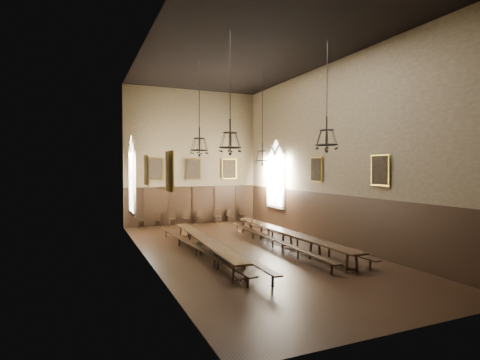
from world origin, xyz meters
TOP-DOWN VIEW (x-y plane):
  - floor at (0.00, 0.00)m, footprint 9.00×18.00m
  - ceiling at (0.00, 0.00)m, footprint 9.00×18.00m
  - wall_back at (0.00, 9.01)m, footprint 9.00×0.02m
  - wall_front at (0.00, -9.01)m, footprint 9.00×0.02m
  - wall_left at (-4.51, 0.00)m, footprint 0.02×18.00m
  - wall_right at (4.51, 0.00)m, footprint 0.02×18.00m
  - wainscot_panelling at (0.00, 0.00)m, footprint 9.00×18.00m
  - table_left at (-2.04, 0.04)m, footprint 1.02×9.21m
  - table_right at (1.98, -0.09)m, footprint 0.78×10.07m
  - bench_left_outer at (-2.47, 0.00)m, footprint 0.92×10.30m
  - bench_left_inner at (-1.35, -0.10)m, footprint 0.45×10.54m
  - bench_right_inner at (1.36, 0.18)m, footprint 0.68×10.30m
  - bench_right_outer at (2.58, -0.07)m, footprint 0.86×10.05m
  - chair_0 at (-3.48, 8.59)m, footprint 0.47×0.47m
  - chair_1 at (-2.45, 8.59)m, footprint 0.46×0.46m
  - chair_2 at (-1.54, 8.47)m, footprint 0.50×0.50m
  - chair_3 at (-0.58, 8.47)m, footprint 0.43×0.43m
  - chair_4 at (0.42, 8.59)m, footprint 0.44×0.44m
  - chair_5 at (1.58, 8.52)m, footprint 0.49×0.49m
  - chair_6 at (2.52, 8.57)m, footprint 0.42×0.42m
  - chair_7 at (3.49, 8.54)m, footprint 0.49×0.49m
  - chandelier_back_left at (-1.65, 2.07)m, footprint 0.89×0.89m
  - chandelier_back_right at (1.94, 2.45)m, footprint 0.80×0.80m
  - chandelier_front_left at (-1.71, -2.08)m, footprint 0.88×0.88m
  - chandelier_front_right at (2.33, -2.64)m, footprint 0.94×0.94m
  - portrait_back_0 at (-2.60, 8.88)m, footprint 1.10×0.12m
  - portrait_back_1 at (0.00, 8.88)m, footprint 1.10×0.12m
  - portrait_back_2 at (2.60, 8.88)m, footprint 1.10×0.12m
  - portrait_left_0 at (-4.38, 1.00)m, footprint 0.12×1.00m
  - portrait_left_1 at (-4.38, -3.50)m, footprint 0.12×1.00m
  - portrait_right_0 at (4.38, 1.00)m, footprint 0.12×1.00m
  - portrait_right_1 at (4.38, -3.50)m, footprint 0.12×1.00m
  - window_right at (4.43, 5.50)m, footprint 0.20×2.20m
  - window_left at (-4.43, 5.50)m, footprint 0.20×2.20m

SIDE VIEW (x-z plane):
  - floor at x=0.00m, z-range -0.02..0.00m
  - chair_6 at x=2.52m, z-range -0.17..0.71m
  - chair_1 at x=-2.45m, z-range -0.18..0.71m
  - chair_4 at x=0.42m, z-range -0.18..0.72m
  - chair_3 at x=-0.58m, z-range -0.18..0.74m
  - bench_right_outer at x=2.58m, z-range 0.06..0.51m
  - chair_0 at x=-3.48m, z-range -0.19..0.77m
  - chair_5 at x=1.58m, z-range -0.19..0.78m
  - bench_left_outer at x=-2.47m, z-range 0.06..0.53m
  - bench_right_inner at x=1.36m, z-range 0.06..0.53m
  - chair_2 at x=-1.54m, z-range -0.19..0.79m
  - bench_left_inner at x=-1.35m, z-range 0.06..0.54m
  - chair_7 at x=3.49m, z-range -0.20..0.82m
  - table_left at x=-2.04m, z-range 0.00..0.72m
  - table_right at x=1.98m, z-range 0.00..0.79m
  - wainscot_panelling at x=0.00m, z-range 0.00..2.50m
  - window_right at x=4.43m, z-range 1.10..5.70m
  - window_left at x=-4.43m, z-range 1.10..5.70m
  - portrait_back_0 at x=-2.60m, z-range 3.00..4.40m
  - portrait_back_1 at x=0.00m, z-range 3.00..4.40m
  - portrait_back_2 at x=2.60m, z-range 3.00..4.40m
  - portrait_left_0 at x=-4.38m, z-range 3.05..4.35m
  - portrait_left_1 at x=-4.38m, z-range 3.05..4.35m
  - portrait_right_0 at x=4.38m, z-range 3.05..4.35m
  - portrait_right_1 at x=4.38m, z-range 3.05..4.35m
  - wall_back at x=0.00m, z-range 0.00..9.00m
  - wall_front at x=0.00m, z-range 0.00..9.00m
  - wall_left at x=-4.51m, z-range 0.00..9.00m
  - wall_right at x=4.51m, z-range 0.00..9.00m
  - chandelier_back_right at x=1.94m, z-range 2.04..7.01m
  - chandelier_front_left at x=-1.71m, z-range 2.58..7.16m
  - chandelier_back_left at x=-1.65m, z-range 2.68..7.19m
  - chandelier_front_right at x=2.33m, z-range 2.80..7.23m
  - ceiling at x=0.00m, z-range 9.00..9.02m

